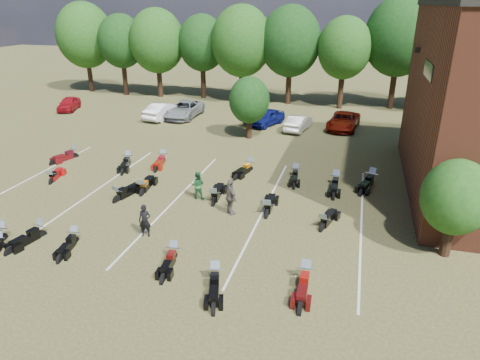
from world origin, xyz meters
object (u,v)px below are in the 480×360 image
(person_green, at_px, (198,185))
(motorcycle_3, at_px, (75,243))
(person_grey, at_px, (231,197))
(motorcycle_0, at_px, (41,237))
(person_black, at_px, (145,221))
(car_0, at_px, (69,104))
(motorcycle_7, at_px, (52,183))
(car_4, at_px, (267,118))
(motorcycle_14, at_px, (75,157))

(person_green, distance_m, motorcycle_3, 7.12)
(person_grey, relative_size, motorcycle_0, 0.88)
(motorcycle_0, xyz_separation_m, motorcycle_3, (1.90, -0.05, 0.00))
(person_black, bearing_deg, car_0, 121.50)
(person_grey, xyz_separation_m, motorcycle_7, (-11.69, 1.05, -0.97))
(car_4, distance_m, motorcycle_3, 22.59)
(car_4, relative_size, motorcycle_0, 1.85)
(car_4, relative_size, person_black, 2.58)
(person_black, distance_m, motorcycle_7, 9.52)
(person_black, relative_size, motorcycle_0, 0.72)
(motorcycle_14, bearing_deg, person_grey, -3.78)
(car_0, height_order, motorcycle_0, car_0)
(motorcycle_0, bearing_deg, motorcycle_3, 9.51)
(car_4, xyz_separation_m, person_black, (-1.28, -20.73, 0.09))
(car_4, xyz_separation_m, motorcycle_0, (-6.00, -22.15, -0.70))
(person_green, distance_m, motorcycle_14, 11.63)
(person_black, xyz_separation_m, motorcycle_0, (-4.72, -1.42, -0.79))
(person_grey, distance_m, motorcycle_7, 11.77)
(person_green, relative_size, motorcycle_0, 0.73)
(person_green, distance_m, motorcycle_7, 9.41)
(person_black, distance_m, motorcycle_14, 13.22)
(person_black, xyz_separation_m, person_green, (0.88, 4.56, 0.01))
(person_grey, distance_m, motorcycle_14, 14.29)
(person_green, xyz_separation_m, motorcycle_14, (-10.87, 4.06, -0.80))
(car_0, height_order, person_grey, person_grey)
(car_4, xyz_separation_m, person_grey, (1.91, -17.54, 0.27))
(person_black, relative_size, person_green, 0.99)
(motorcycle_0, bearing_deg, motorcycle_7, 134.82)
(person_black, xyz_separation_m, motorcycle_3, (-2.82, -1.47, -0.79))
(motorcycle_14, bearing_deg, motorcycle_7, -52.52)
(car_4, height_order, person_black, person_black)
(car_4, bearing_deg, person_grey, -62.05)
(car_4, distance_m, motorcycle_7, 19.18)
(motorcycle_7, bearing_deg, person_black, 138.43)
(motorcycle_3, bearing_deg, motorcycle_14, 114.15)
(car_0, xyz_separation_m, car_4, (20.59, -0.26, 0.03))
(motorcycle_0, xyz_separation_m, motorcycle_7, (-3.78, 5.66, 0.00))
(person_green, bearing_deg, person_black, 70.35)
(person_black, xyz_separation_m, person_grey, (3.19, 3.19, 0.18))
(motorcycle_3, height_order, motorcycle_14, motorcycle_14)
(person_grey, xyz_separation_m, motorcycle_0, (-7.91, -4.61, -0.97))
(person_black, height_order, person_green, person_green)
(car_4, distance_m, person_green, 16.18)
(person_black, bearing_deg, motorcycle_7, 142.37)
(person_green, relative_size, motorcycle_7, 0.74)
(car_4, bearing_deg, motorcycle_0, -83.42)
(car_0, relative_size, car_4, 0.95)
(person_green, height_order, person_grey, person_grey)
(person_black, height_order, motorcycle_3, person_black)
(person_grey, relative_size, motorcycle_14, 0.84)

